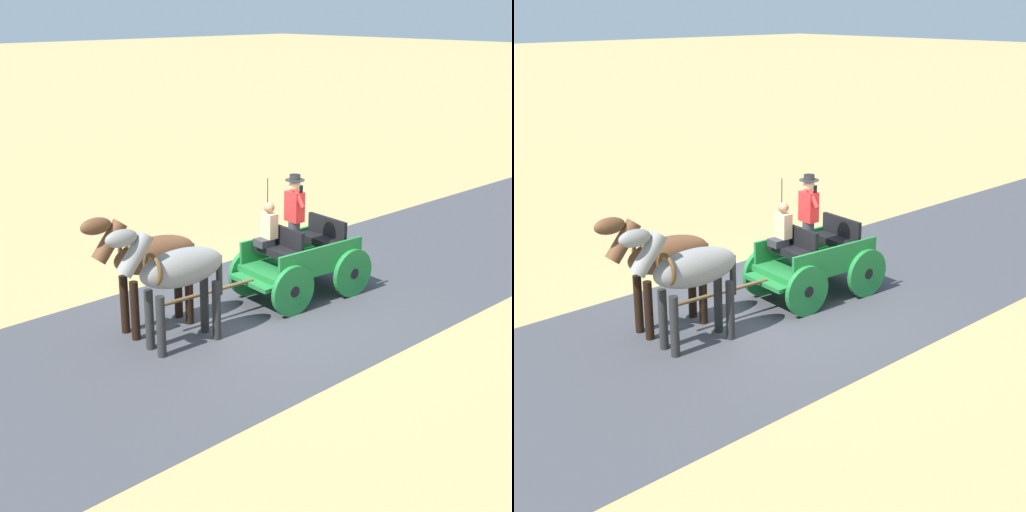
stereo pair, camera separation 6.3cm
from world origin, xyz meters
The scene contains 5 objects.
ground_plane centered at (0.00, 0.00, 0.00)m, with size 200.00×200.00×0.00m, color tan.
road_surface centered at (0.00, 0.00, 0.00)m, with size 5.38×160.00×0.01m, color #424247.
horse_drawn_carriage centered at (0.19, -0.82, 0.82)m, with size 1.59×4.52×2.50m.
horse_near_side centered at (0.01, 2.23, 1.32)m, with size 0.69×2.14×2.21m.
horse_off_side centered at (0.85, 2.17, 1.32)m, with size 0.70×2.14×2.21m.
Camera 1 is at (-9.13, 8.98, 5.43)m, focal length 51.91 mm.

